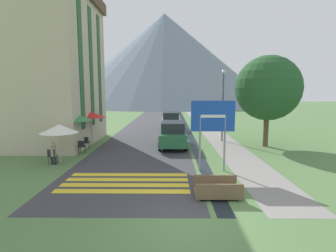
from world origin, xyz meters
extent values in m
plane|color=#517542|center=(0.00, 20.00, 0.00)|extent=(160.00, 160.00, 0.00)
cube|color=#38383D|center=(-2.50, 30.00, 0.00)|extent=(6.40, 60.00, 0.01)
cube|color=gray|center=(3.60, 30.00, 0.00)|extent=(2.20, 60.00, 0.01)
cube|color=black|center=(1.20, 30.00, 0.00)|extent=(0.60, 60.00, 0.00)
cube|color=yellow|center=(-2.50, 2.20, 0.01)|extent=(5.44, 0.44, 0.01)
cube|color=yellow|center=(-2.50, 2.90, 0.01)|extent=(5.44, 0.44, 0.01)
cube|color=yellow|center=(-2.50, 3.60, 0.01)|extent=(5.44, 0.44, 0.01)
cube|color=yellow|center=(-2.50, 4.30, 0.01)|extent=(5.44, 0.44, 0.01)
cone|color=slate|center=(-2.50, 77.17, 14.06)|extent=(66.73, 66.73, 28.11)
cube|color=#BCAD93|center=(-9.40, 12.00, 5.72)|extent=(5.88, 8.14, 11.43)
cube|color=#285633|center=(-6.43, 9.76, 5.72)|extent=(0.06, 0.70, 8.57)
cube|color=#285633|center=(-6.43, 12.00, 5.72)|extent=(0.06, 0.70, 8.57)
cube|color=#285633|center=(-6.43, 14.24, 5.72)|extent=(0.06, 0.70, 8.57)
cylinder|color=gray|center=(0.89, 4.98, 1.40)|extent=(0.10, 0.10, 2.79)
cylinder|color=gray|center=(2.11, 4.98, 1.40)|extent=(0.10, 0.10, 2.79)
cube|color=#1947B7|center=(1.50, 4.96, 2.74)|extent=(2.14, 0.05, 1.50)
cube|color=white|center=(1.50, 4.93, 2.74)|extent=(1.18, 0.02, 0.14)
cube|color=brown|center=(1.20, 1.78, 0.14)|extent=(1.70, 1.10, 0.12)
cube|color=brown|center=(1.20, 1.27, 0.43)|extent=(1.70, 0.08, 0.45)
cube|color=brown|center=(1.20, 2.29, 0.43)|extent=(1.70, 0.08, 0.45)
cube|color=brown|center=(0.43, 1.78, 0.04)|extent=(0.16, 0.99, 0.08)
cube|color=brown|center=(1.97, 1.78, 0.04)|extent=(0.16, 0.99, 0.08)
cube|color=#28663D|center=(-0.40, 10.87, 0.72)|extent=(1.85, 4.59, 0.84)
cube|color=#23282D|center=(-0.40, 10.64, 1.48)|extent=(1.57, 2.52, 0.68)
cylinder|color=black|center=(-1.28, 12.29, 0.30)|extent=(0.18, 0.60, 0.60)
cylinder|color=black|center=(0.48, 12.29, 0.30)|extent=(0.18, 0.60, 0.60)
cylinder|color=black|center=(-1.28, 9.45, 0.30)|extent=(0.18, 0.60, 0.60)
cylinder|color=black|center=(0.48, 9.45, 0.30)|extent=(0.18, 0.60, 0.60)
cube|color=#B2B2B7|center=(-0.52, 19.47, 0.72)|extent=(1.87, 3.97, 0.84)
cube|color=#23282D|center=(-0.52, 19.27, 1.48)|extent=(1.59, 2.18, 0.68)
cylinder|color=black|center=(-1.41, 20.70, 0.30)|extent=(0.18, 0.60, 0.60)
cylinder|color=black|center=(0.38, 20.70, 0.30)|extent=(0.18, 0.60, 0.60)
cylinder|color=black|center=(-1.41, 18.24, 0.30)|extent=(0.18, 0.60, 0.60)
cylinder|color=black|center=(0.38, 18.24, 0.30)|extent=(0.18, 0.60, 0.60)
cube|color=#232328|center=(-6.73, 10.07, 0.45)|extent=(0.40, 0.40, 0.04)
cube|color=#232328|center=(-6.73, 9.89, 0.65)|extent=(0.40, 0.04, 0.40)
cylinder|color=#232328|center=(-6.90, 10.24, 0.23)|extent=(0.03, 0.03, 0.45)
cylinder|color=#232328|center=(-6.56, 10.24, 0.23)|extent=(0.03, 0.03, 0.45)
cylinder|color=#232328|center=(-6.90, 9.90, 0.23)|extent=(0.03, 0.03, 0.45)
cylinder|color=#232328|center=(-6.56, 9.90, 0.23)|extent=(0.03, 0.03, 0.45)
cube|color=#232328|center=(-6.21, 8.65, 0.45)|extent=(0.40, 0.40, 0.04)
cube|color=#232328|center=(-6.21, 8.47, 0.65)|extent=(0.40, 0.04, 0.40)
cylinder|color=#232328|center=(-6.38, 8.82, 0.23)|extent=(0.03, 0.03, 0.45)
cylinder|color=#232328|center=(-6.04, 8.82, 0.23)|extent=(0.03, 0.03, 0.45)
cylinder|color=#232328|center=(-6.38, 8.48, 0.23)|extent=(0.03, 0.03, 0.45)
cylinder|color=#232328|center=(-6.04, 8.48, 0.23)|extent=(0.03, 0.03, 0.45)
cube|color=#232328|center=(-6.38, 10.02, 0.45)|extent=(0.40, 0.40, 0.04)
cube|color=#232328|center=(-6.38, 9.84, 0.65)|extent=(0.40, 0.04, 0.40)
cylinder|color=#232328|center=(-6.55, 10.19, 0.23)|extent=(0.03, 0.03, 0.45)
cylinder|color=#232328|center=(-6.21, 10.19, 0.23)|extent=(0.03, 0.03, 0.45)
cylinder|color=#232328|center=(-6.55, 9.85, 0.23)|extent=(0.03, 0.03, 0.45)
cylinder|color=#232328|center=(-6.21, 9.85, 0.23)|extent=(0.03, 0.03, 0.45)
cube|color=#232328|center=(-6.97, 6.14, 0.45)|extent=(0.40, 0.40, 0.04)
cube|color=#232328|center=(-6.97, 5.96, 0.65)|extent=(0.40, 0.04, 0.40)
cylinder|color=#232328|center=(-7.14, 6.31, 0.23)|extent=(0.03, 0.03, 0.45)
cylinder|color=#232328|center=(-6.80, 6.31, 0.23)|extent=(0.03, 0.03, 0.45)
cylinder|color=#232328|center=(-7.14, 5.97, 0.23)|extent=(0.03, 0.03, 0.45)
cylinder|color=#232328|center=(-6.80, 5.97, 0.23)|extent=(0.03, 0.03, 0.45)
cylinder|color=#B7B2A8|center=(-6.65, 6.37, 1.01)|extent=(0.06, 0.06, 2.02)
cone|color=silver|center=(-6.65, 6.37, 1.92)|extent=(2.01, 2.01, 0.47)
cylinder|color=#B7B2A8|center=(-6.79, 9.10, 1.19)|extent=(0.06, 0.06, 2.39)
cone|color=#338442|center=(-6.79, 9.10, 2.29)|extent=(2.32, 2.32, 0.44)
cylinder|color=#B7B2A8|center=(-6.36, 11.38, 1.18)|extent=(0.06, 0.06, 2.35)
cone|color=red|center=(-6.36, 11.38, 2.25)|extent=(2.07, 2.07, 0.40)
cylinder|color=#282833|center=(-7.00, 6.08, 0.23)|extent=(0.14, 0.14, 0.46)
cylinder|color=#282833|center=(-6.82, 6.08, 0.23)|extent=(0.14, 0.14, 0.46)
cylinder|color=gray|center=(-6.91, 6.08, 0.73)|extent=(0.32, 0.32, 0.54)
sphere|color=tan|center=(-6.91, 6.08, 1.09)|extent=(0.22, 0.22, 0.22)
cylinder|color=#282833|center=(-6.96, 8.12, 0.50)|extent=(0.14, 0.14, 0.99)
cylinder|color=#282833|center=(-6.78, 8.12, 0.50)|extent=(0.14, 0.14, 0.99)
cylinder|color=#4C4C56|center=(-6.87, 8.12, 1.30)|extent=(0.32, 0.32, 0.62)
sphere|color=#9E755B|center=(-6.87, 8.12, 1.71)|extent=(0.22, 0.22, 0.22)
cylinder|color=#515156|center=(3.57, 13.04, 2.67)|extent=(0.12, 0.12, 5.35)
sphere|color=silver|center=(3.57, 13.04, 5.47)|extent=(0.28, 0.28, 0.28)
cylinder|color=brown|center=(6.30, 10.96, 1.12)|extent=(0.36, 0.36, 2.24)
sphere|color=#235128|center=(6.30, 10.96, 4.18)|extent=(4.56, 4.56, 4.56)
camera|label=1|loc=(-0.57, -7.71, 3.91)|focal=28.00mm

